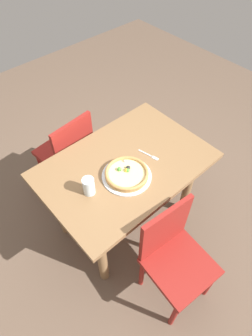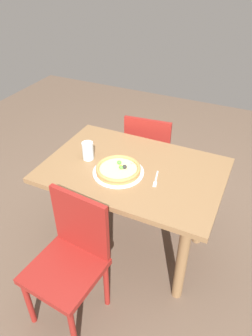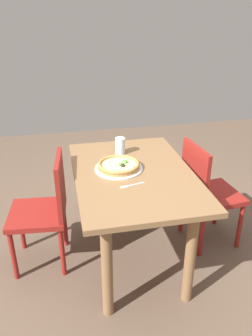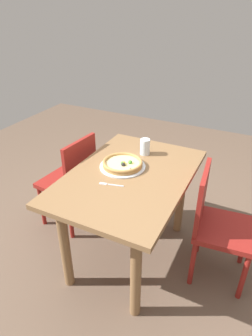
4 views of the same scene
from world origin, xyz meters
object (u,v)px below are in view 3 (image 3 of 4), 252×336
dining_table (133,189)px  drinking_glass (120,146)px  chair_near (206,191)px  pizza (119,165)px  fork (131,185)px  chair_far (46,208)px  plate (119,168)px

dining_table → drinking_glass: 0.38m
chair_near → drinking_glass: (0.22, 0.64, 0.35)m
chair_near → pizza: 0.77m
pizza → fork: (-0.25, -0.03, -0.03)m
dining_table → chair_far: size_ratio=1.36×
pizza → dining_table: bearing=-127.2°
dining_table → chair_far: chair_far is taller
plate → drinking_glass: size_ratio=2.65×
fork → drinking_glass: size_ratio=1.31×
dining_table → chair_near: bearing=-79.5°
fork → plate: bearing=-96.4°
drinking_glass → chair_near: bearing=-108.6°
chair_near → plate: (-0.05, 0.70, 0.29)m
chair_near → plate: chair_near is taller
dining_table → chair_near: size_ratio=1.36×
chair_near → fork: 0.79m
plate → pizza: (-0.00, -0.00, 0.03)m
drinking_glass → dining_table: bearing=-175.3°
pizza → drinking_glass: (0.26, -0.06, 0.03)m
chair_near → fork: chair_near is taller
chair_far → plate: 0.60m
dining_table → drinking_glass: bearing=4.7°
plate → fork: (-0.25, -0.03, -0.00)m
pizza → drinking_glass: drinking_glass is taller
chair_far → drinking_glass: 0.71m
dining_table → plate: size_ratio=3.55×
pizza → fork: bearing=-173.5°
dining_table → plate: plate is taller
pizza → drinking_glass: bearing=-13.4°
chair_far → pizza: chair_far is taller
chair_far → fork: chair_far is taller
dining_table → pizza: bearing=52.8°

